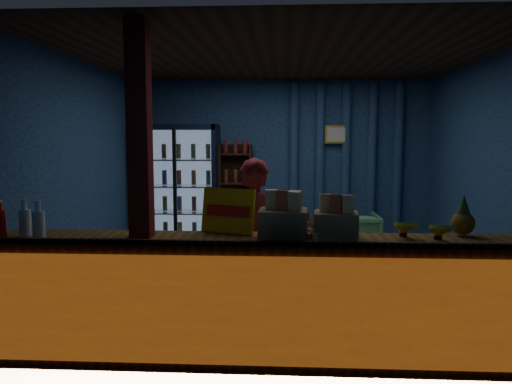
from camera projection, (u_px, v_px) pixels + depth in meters
The scene contains 18 objects.
ground at pixel (279, 285), 5.80m from camera, with size 4.60×4.60×0.00m, color #515154.
room_walls at pixel (280, 150), 5.62m from camera, with size 4.60×4.60×4.60m.
counter at pixel (277, 299), 3.85m from camera, with size 4.40×0.57×0.99m.
support_post at pixel (141, 192), 3.82m from camera, with size 0.16×0.16×2.60m, color maroon.
beverage_cooler at pixel (180, 188), 7.68m from camera, with size 1.20×0.62×1.90m.
bottle_shelf at pixel (236, 196), 7.79m from camera, with size 0.50×0.28×1.60m.
curtain_folds at pixel (346, 164), 7.72m from camera, with size 1.74×0.14×2.50m.
framed_picture at pixel (337, 135), 7.63m from camera, with size 0.36×0.04×0.28m.
shopkeeper at pixel (255, 245), 4.42m from camera, with size 0.56×0.37×1.54m, color maroon.
green_chair at pixel (353, 236), 7.06m from camera, with size 0.69×0.71×0.65m, color #55AA68.
side_table at pixel (305, 238), 7.20m from camera, with size 0.66×0.55×0.63m.
yellow_sign at pixel (228, 211), 4.02m from camera, with size 0.46×0.24×0.36m.
soda_bottles at pixel (13, 222), 3.85m from camera, with size 0.54×0.17×0.29m.
snack_box_left at pixel (283, 222), 3.74m from camera, with size 0.37×0.31×0.38m.
snack_box_centre at pixel (336, 224), 3.75m from camera, with size 0.35×0.30×0.34m.
pastry_tray at pixel (317, 237), 3.75m from camera, with size 0.45×0.45×0.07m.
banana_bunches at pixel (422, 229), 3.79m from camera, with size 0.44×0.27×0.15m.
pineapple at pixel (463, 220), 3.89m from camera, with size 0.18×0.18×0.31m.
Camera 1 is at (0.04, -5.64, 1.73)m, focal length 35.00 mm.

